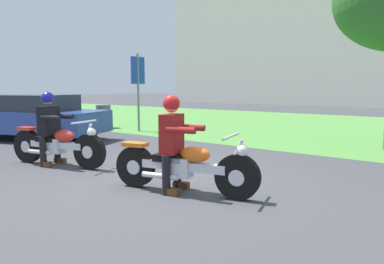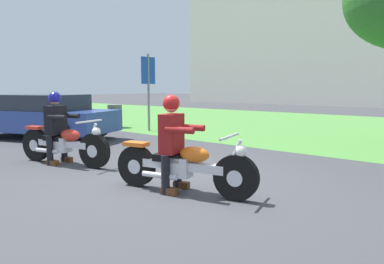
{
  "view_description": "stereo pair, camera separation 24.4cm",
  "coord_description": "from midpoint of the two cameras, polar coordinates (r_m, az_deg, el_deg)",
  "views": [
    {
      "loc": [
        3.59,
        -4.03,
        1.49
      ],
      "look_at": [
        0.52,
        -0.02,
        0.85
      ],
      "focal_mm": 33.13,
      "sensor_mm": 36.0,
      "label": 1
    },
    {
      "loc": [
        3.78,
        -3.88,
        1.49
      ],
      "look_at": [
        0.52,
        -0.02,
        0.85
      ],
      "focal_mm": 33.13,
      "sensor_mm": 36.0,
      "label": 2
    }
  ],
  "objects": [
    {
      "name": "rider_lead",
      "position": [
        5.01,
        -4.48,
        -0.62
      ],
      "size": [
        0.62,
        0.55,
        1.39
      ],
      "rotation": [
        0.0,
        0.0,
        0.25
      ],
      "color": "black",
      "rests_on": "ground"
    },
    {
      "name": "trash_can",
      "position": [
        13.47,
        -14.56,
        2.45
      ],
      "size": [
        0.54,
        0.54,
        0.84
      ],
      "primitive_type": "cylinder",
      "color": "#595E5B",
      "rests_on": "ground"
    },
    {
      "name": "sign_banner",
      "position": [
        12.16,
        -9.26,
        8.23
      ],
      "size": [
        0.08,
        0.6,
        2.6
      ],
      "color": "gray",
      "rests_on": "ground"
    },
    {
      "name": "motorcycle_follow",
      "position": [
        7.24,
        -21.77,
        -2.0
      ],
      "size": [
        2.14,
        0.81,
        0.88
      ],
      "rotation": [
        0.0,
        0.0,
        0.25
      ],
      "color": "black",
      "rests_on": "ground"
    },
    {
      "name": "grass_verge",
      "position": [
        14.21,
        22.21,
        0.68
      ],
      "size": [
        60.0,
        12.0,
        0.01
      ],
      "primitive_type": "cube",
      "color": "#549342",
      "rests_on": "ground"
    },
    {
      "name": "car_parked",
      "position": [
        11.17,
        -25.34,
        2.28
      ],
      "size": [
        4.72,
        3.12,
        1.28
      ],
      "rotation": [
        0.0,
        0.0,
        0.36
      ],
      "color": "black",
      "rests_on": "ground"
    },
    {
      "name": "motorcycle_lead",
      "position": [
        5.01,
        -2.73,
        -5.56
      ],
      "size": [
        2.16,
        0.83,
        0.87
      ],
      "rotation": [
        0.0,
        0.0,
        0.25
      ],
      "color": "black",
      "rests_on": "ground"
    },
    {
      "name": "ground",
      "position": [
        5.6,
        -5.39,
        -8.23
      ],
      "size": [
        120.0,
        120.0,
        0.0
      ],
      "primitive_type": "plane",
      "color": "#424247"
    },
    {
      "name": "rider_follow",
      "position": [
        7.31,
        -22.84,
        1.4
      ],
      "size": [
        0.62,
        0.55,
        1.41
      ],
      "rotation": [
        0.0,
        0.0,
        0.25
      ],
      "color": "black",
      "rests_on": "ground"
    }
  ]
}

